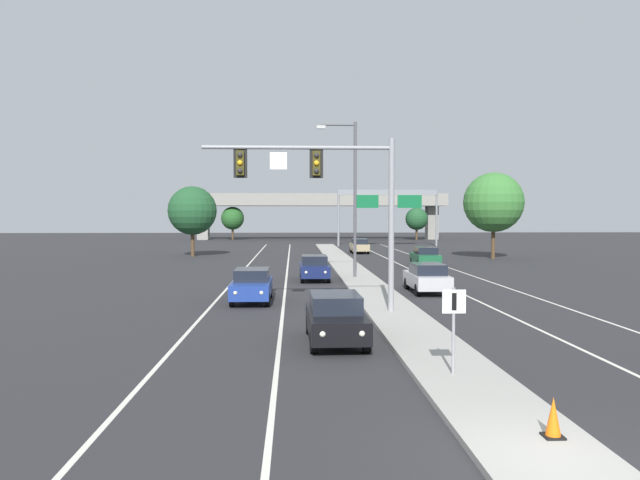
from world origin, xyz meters
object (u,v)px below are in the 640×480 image
car_oncoming_navy (314,267)px  car_receding_tan (359,246)px  car_oncoming_black (336,317)px  tree_far_right_c (417,219)px  car_receding_silver (427,277)px  highway_sign_gantry (388,200)px  median_sign_post (454,318)px  car_receding_green (425,256)px  car_oncoming_blue (252,285)px  tree_far_left_b (233,218)px  tree_far_left_c (192,211)px  street_lamp_median (352,190)px  overhead_signal_mast (330,186)px  tree_far_right_a (494,202)px  traffic_cone_median_nose (553,418)px

car_oncoming_navy → car_receding_tan: 27.27m
car_oncoming_black → tree_far_right_c: bearing=76.5°
car_receding_silver → highway_sign_gantry: (5.27, 47.13, 5.34)m
median_sign_post → car_receding_silver: bearing=79.6°
car_receding_green → car_oncoming_blue: bearing=-123.2°
car_receding_tan → tree_far_left_b: bearing=116.0°
tree_far_left_b → tree_far_left_c: bearing=-90.1°
tree_far_right_c → car_oncoming_black: bearing=-103.5°
highway_sign_gantry → tree_far_left_c: 29.12m
street_lamp_median → car_oncoming_navy: 5.57m
car_receding_tan → highway_sign_gantry: 15.99m
car_receding_silver → tree_far_left_c: size_ratio=0.64×
overhead_signal_mast → tree_far_left_c: (-11.56, 35.67, -0.79)m
car_oncoming_navy → tree_far_right_a: tree_far_right_a is taller
highway_sign_gantry → tree_far_right_c: 21.08m
street_lamp_median → highway_sign_gantry: 41.05m
car_receding_green → tree_far_right_c: size_ratio=0.85×
tree_far_right_a → tree_far_right_c: bearing=88.2°
car_receding_tan → traffic_cone_median_nose: bearing=-92.6°
traffic_cone_median_nose → tree_far_right_a: (14.21, 45.77, 4.82)m
car_oncoming_navy → car_receding_tan: (5.80, 26.65, 0.00)m
car_receding_silver → car_oncoming_black: bearing=-115.0°
tree_far_left_b → tree_far_right_a: bearing=-56.6°
car_oncoming_navy → car_receding_tan: bearing=77.7°
street_lamp_median → tree_far_right_a: bearing=48.9°
overhead_signal_mast → car_receding_silver: 10.07m
car_oncoming_blue → car_receding_tan: (9.13, 36.05, 0.00)m
car_oncoming_navy → overhead_signal_mast: bearing=-89.2°
car_oncoming_blue → tree_far_right_a: 34.74m
highway_sign_gantry → traffic_cone_median_nose: bearing=-96.4°
car_receding_silver → median_sign_post: bearing=-100.4°
car_oncoming_blue → tree_far_right_c: bearing=72.3°
car_oncoming_black → median_sign_post: bearing=-60.1°
street_lamp_median → car_receding_silver: (3.39, -7.01, -4.97)m
tree_far_left_c → tree_far_right_a: size_ratio=0.86×
highway_sign_gantry → tree_far_left_b: (-22.42, 21.00, -2.60)m
tree_far_right_c → car_receding_tan: bearing=-111.4°
car_receding_silver → tree_far_right_a: (11.74, 24.35, 4.51)m
car_receding_silver → street_lamp_median: bearing=115.8°
car_oncoming_black → tree_far_left_b: bearing=98.0°
street_lamp_median → car_oncoming_black: bearing=-97.0°
car_oncoming_black → car_receding_tan: 45.78m
median_sign_post → tree_far_right_a: (14.86, 41.37, 3.75)m
tree_far_right_a → car_receding_tan: bearing=143.6°
car_receding_silver → tree_far_left_b: bearing=104.1°
overhead_signal_mast → tree_far_left_c: overhead_signal_mast is taller
overhead_signal_mast → traffic_cone_median_nose: 15.55m
car_receding_tan → car_oncoming_blue: bearing=-104.2°
overhead_signal_mast → car_receding_silver: (5.64, 7.00, -4.54)m
car_oncoming_black → street_lamp_median: bearing=83.0°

